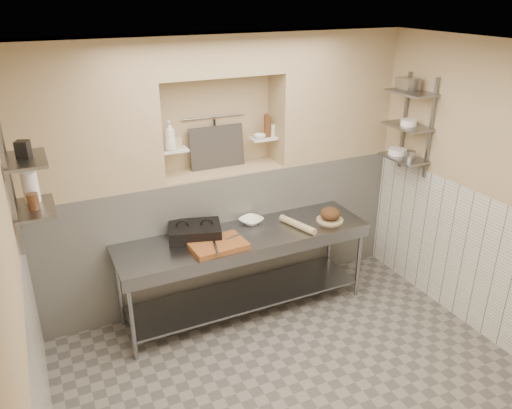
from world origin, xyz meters
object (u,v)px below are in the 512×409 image
bread_loaf (330,214)px  bottle_soap (170,136)px  rolling_pin (298,225)px  bowl_alcove (260,136)px  prep_table (245,258)px  panini_press (195,232)px  cutting_board (218,245)px  mixing_bowl (251,221)px  jug_left (31,187)px

bread_loaf → bottle_soap: (-1.52, 0.61, 0.88)m
rolling_pin → bowl_alcove: size_ratio=3.58×
bread_loaf → bottle_soap: 1.86m
bowl_alcove → prep_table: bearing=-127.9°
panini_press → cutting_board: (0.14, -0.27, -0.05)m
prep_table → panini_press: size_ratio=4.41×
panini_press → rolling_pin: 1.06m
bowl_alcove → rolling_pin: bearing=-77.9°
bowl_alcove → cutting_board: bearing=-138.8°
panini_press → bottle_soap: size_ratio=1.97×
mixing_bowl → bread_loaf: bearing=-20.5°
panini_press → bread_loaf: 1.45m
rolling_pin → jug_left: size_ratio=1.90×
mixing_bowl → bowl_alcove: 0.91m
rolling_pin → bowl_alcove: 1.03m
panini_press → bottle_soap: bearing=118.5°
panini_press → bottle_soap: 0.97m
prep_table → rolling_pin: rolling_pin is taller
bowl_alcove → jug_left: (-2.29, -0.56, 0.00)m
bread_loaf → rolling_pin: bearing=-179.3°
prep_table → bowl_alcove: bearing=52.1°
panini_press → bread_loaf: size_ratio=2.72×
panini_press → cutting_board: size_ratio=1.12×
rolling_pin → bowl_alcove: bearing=102.1°
bottle_soap → bowl_alcove: bearing=1.1°
prep_table → bottle_soap: bearing=136.1°
cutting_board → prep_table: bearing=19.3°
cutting_board → bottle_soap: (-0.22, 0.65, 0.94)m
cutting_board → jug_left: bearing=175.8°
prep_table → cutting_board: (-0.34, -0.12, 0.28)m
prep_table → mixing_bowl: size_ratio=11.00×
mixing_bowl → bowl_alcove: bearing=52.2°
cutting_board → jug_left: (-1.52, 0.11, 0.81)m
bottle_soap → bowl_alcove: size_ratio=2.28×
prep_table → cutting_board: cutting_board is taller
mixing_bowl → jug_left: 2.20m
panini_press → bowl_alcove: bearing=39.9°
prep_table → rolling_pin: 0.64m
panini_press → jug_left: jug_left is taller
panini_press → cutting_board: 0.31m
cutting_board → bowl_alcove: bearing=41.2°
prep_table → bread_loaf: (0.96, -0.07, 0.34)m
rolling_pin → panini_press: bearing=167.3°
bread_loaf → cutting_board: bearing=-178.1°
bowl_alcove → jug_left: jug_left is taller
prep_table → panini_press: panini_press is taller
panini_press → rolling_pin: size_ratio=1.26×
cutting_board → bread_loaf: bread_loaf is taller
bread_loaf → bowl_alcove: size_ratio=1.66×
mixing_bowl → bread_loaf: size_ratio=1.09×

